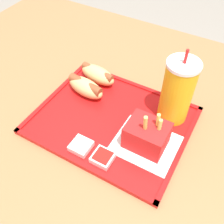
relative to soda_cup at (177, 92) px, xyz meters
name	(u,v)px	position (x,y,z in m)	size (l,w,h in m)	color
dining_table	(115,194)	(-0.11, -0.12, -0.47)	(1.49, 1.11, 0.75)	olive
food_tray	(112,121)	(-0.13, -0.09, -0.09)	(0.40, 0.32, 0.01)	red
paper_napkin	(146,144)	(-0.02, -0.12, -0.09)	(0.16, 0.13, 0.00)	white
soda_cup	(177,92)	(0.00, 0.00, 0.00)	(0.08, 0.08, 0.21)	gold
hot_dog_far	(98,74)	(-0.25, 0.02, -0.06)	(0.12, 0.07, 0.05)	#DBB270
hot_dog_near	(86,87)	(-0.25, -0.04, -0.06)	(0.12, 0.07, 0.05)	#DBB270
fries_carton	(147,135)	(-0.02, -0.12, -0.05)	(0.10, 0.08, 0.11)	red
sauce_cup_mayo	(81,146)	(-0.15, -0.21, -0.08)	(0.05, 0.05, 0.02)	silver
sauce_cup_ketchup	(103,157)	(-0.09, -0.21, -0.08)	(0.05, 0.05, 0.02)	silver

